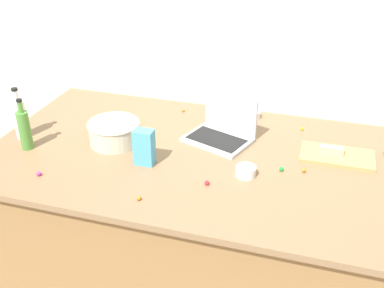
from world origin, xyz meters
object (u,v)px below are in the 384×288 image
(bottle_vinegar, at_px, (20,118))
(bottle_olive, at_px, (25,129))
(laptop, at_px, (222,131))
(ramekin_medium, at_px, (254,115))
(mixing_bowl_large, at_px, (114,132))
(cutting_board, at_px, (337,156))
(ramekin_small, at_px, (246,171))
(candy_bag, at_px, (144,147))
(butter_stick_left, at_px, (331,150))

(bottle_vinegar, height_order, bottle_olive, bottle_vinegar)
(laptop, distance_m, bottle_olive, 0.96)
(bottle_olive, height_order, ramekin_medium, bottle_olive)
(mixing_bowl_large, distance_m, cutting_board, 1.08)
(bottle_vinegar, xyz_separation_m, ramekin_small, (1.15, -0.03, -0.08))
(mixing_bowl_large, xyz_separation_m, cutting_board, (1.06, 0.16, -0.05))
(cutting_board, relative_size, candy_bag, 1.99)
(laptop, xyz_separation_m, mixing_bowl_large, (-0.50, -0.19, 0.01))
(bottle_olive, bearing_deg, mixing_bowl_large, 24.41)
(mixing_bowl_large, bearing_deg, bottle_olive, -155.59)
(bottle_olive, relative_size, cutting_board, 0.76)
(cutting_board, distance_m, ramekin_medium, 0.55)
(laptop, relative_size, bottle_olive, 1.42)
(bottle_vinegar, bearing_deg, ramekin_small, -1.68)
(ramekin_small, bearing_deg, mixing_bowl_large, 170.69)
(butter_stick_left, height_order, ramekin_medium, butter_stick_left)
(bottle_vinegar, relative_size, butter_stick_left, 2.41)
(bottle_vinegar, bearing_deg, bottle_olive, -46.43)
(bottle_vinegar, distance_m, cutting_board, 1.56)
(laptop, height_order, candy_bag, laptop)
(ramekin_medium, bearing_deg, cutting_board, -34.98)
(bottle_olive, height_order, butter_stick_left, bottle_olive)
(laptop, bearing_deg, cutting_board, -2.66)
(candy_bag, bearing_deg, mixing_bowl_large, 146.73)
(mixing_bowl_large, relative_size, candy_bag, 1.51)
(bottle_olive, bearing_deg, cutting_board, 13.12)
(mixing_bowl_large, relative_size, bottle_olive, 1.00)
(cutting_board, distance_m, butter_stick_left, 0.04)
(ramekin_small, bearing_deg, butter_stick_left, 37.97)
(laptop, height_order, bottle_olive, bottle_olive)
(cutting_board, relative_size, butter_stick_left, 3.07)
(laptop, bearing_deg, ramekin_medium, 68.61)
(bottle_vinegar, bearing_deg, mixing_bowl_large, 9.33)
(mixing_bowl_large, height_order, bottle_olive, bottle_olive)
(ramekin_small, xyz_separation_m, candy_bag, (-0.46, -0.03, 0.06))
(mixing_bowl_large, bearing_deg, candy_bag, -33.27)
(ramekin_small, bearing_deg, ramekin_medium, 96.57)
(bottle_olive, bearing_deg, ramekin_medium, 33.22)
(bottle_vinegar, distance_m, ramekin_small, 1.16)
(ramekin_small, xyz_separation_m, ramekin_medium, (-0.07, 0.59, -0.00))
(laptop, distance_m, candy_bag, 0.44)
(laptop, bearing_deg, bottle_olive, -157.63)
(butter_stick_left, height_order, ramekin_small, butter_stick_left)
(mixing_bowl_large, height_order, butter_stick_left, mixing_bowl_large)
(bottle_olive, xyz_separation_m, candy_bag, (0.60, 0.03, -0.02))
(laptop, distance_m, butter_stick_left, 0.53)
(bottle_vinegar, height_order, butter_stick_left, bottle_vinegar)
(ramekin_medium, bearing_deg, laptop, -111.39)
(bottle_olive, distance_m, ramekin_medium, 1.19)
(laptop, height_order, bottle_vinegar, bottle_vinegar)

